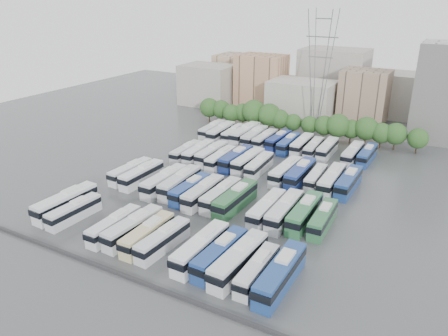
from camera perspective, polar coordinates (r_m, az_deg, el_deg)
The scene contains 54 objects.
ground at distance 90.00m, azimuth 0.51°, elevation -2.97°, with size 220.00×220.00×0.00m, color #424447.
parapet at distance 66.68m, azimuth -13.62°, elevation -13.24°, with size 56.00×0.50×0.50m, color #2D2D30.
tree_line at distance 125.13m, azimuth 9.40°, elevation 6.20°, with size 65.99×7.63×8.81m.
city_buildings at distance 153.79m, azimuth 11.17°, elevation 10.33°, with size 102.00×35.00×20.00m.
apartment_tower at distance 132.09m, azimuth 26.75°, elevation 8.79°, with size 14.00×14.00×26.00m, color silver.
electricity_pylon at distance 128.58m, azimuth 12.40°, elevation 12.89°, with size 9.00×6.91×33.83m.
bus_r0_s0 at distance 85.65m, azimuth -19.97°, elevation -4.25°, with size 3.39×13.40×4.17m.
bus_r0_s1 at distance 82.67m, azimuth -19.01°, elevation -5.35°, with size 2.94×11.25×3.50m.
bus_r0_s4 at distance 75.85m, azimuth -14.15°, elevation -7.29°, with size 2.58×11.48×3.60m.
bus_r0_s5 at distance 74.26m, azimuth -11.78°, elevation -7.61°, with size 3.29×12.51×3.89m.
bus_r0_s6 at distance 72.11m, azimuth -9.94°, elevation -8.50°, with size 2.78×11.89×3.72m.
bus_r0_s7 at distance 70.34m, azimuth -7.99°, elevation -9.27°, with size 3.00×11.57×3.60m.
bus_r0_s9 at distance 67.39m, azimuth -3.05°, elevation -10.36°, with size 3.00×12.99×4.06m.
bus_r0_s10 at distance 66.03m, azimuth -0.51°, elevation -11.14°, with size 3.19×12.66×3.94m.
bus_r0_s11 at distance 64.53m, azimuth 1.94°, elevation -11.90°, with size 3.50×13.47×4.19m.
bus_r0_s12 at distance 63.19m, azimuth 4.36°, elevation -13.15°, with size 2.60×11.26×3.52m.
bus_r0_s13 at distance 62.18m, azimuth 7.38°, elevation -13.56°, with size 2.99×13.46×4.22m.
bus_r1_s0 at distance 97.04m, azimuth -12.11°, elevation -0.41°, with size 3.10×11.76×3.66m.
bus_r1_s1 at distance 94.62m, azimuth -10.69°, elevation -0.84°, with size 2.79×12.21×3.82m.
bus_r1_s3 at distance 90.31m, azimuth -7.79°, elevation -1.70°, with size 2.88×13.04×4.09m.
bus_r1_s4 at distance 89.32m, azimuth -5.77°, elevation -1.89°, with size 3.44×13.06×4.06m.
bus_r1_s5 at distance 86.63m, azimuth -4.43°, elevation -2.76°, with size 2.75×11.82×3.70m.
bus_r1_s6 at distance 84.80m, azimuth -2.76°, elevation -3.21°, with size 2.90×12.51×3.91m.
bus_r1_s7 at distance 83.77m, azimuth -0.39°, elevation -3.54°, with size 2.79×12.28×3.85m.
bus_r1_s8 at distance 82.04m, azimuth 1.51°, elevation -4.02°, with size 3.14×13.19×4.12m.
bus_r1_s10 at distance 79.06m, azimuth 5.60°, elevation -5.29°, with size 2.73×12.34×3.87m.
bus_r1_s11 at distance 78.53m, azimuth 7.91°, elevation -5.53°, with size 3.02×12.98×4.06m.
bus_r1_s12 at distance 78.40m, azimuth 10.46°, elevation -5.75°, with size 3.04×12.99×4.06m.
bus_r1_s13 at distance 77.54m, azimuth 12.78°, elevation -6.45°, with size 3.01×11.71×3.65m.
bus_r2_s1 at distance 107.11m, azimuth -4.98°, elevation 2.15°, with size 2.72×11.36×3.55m.
bus_r2_s2 at distance 106.28m, azimuth -3.37°, elevation 2.09°, with size 3.13×12.02×3.74m.
bus_r2_s3 at distance 105.19m, azimuth -1.64°, elevation 1.91°, with size 2.81×12.07×3.77m.
bus_r2_s4 at distance 102.27m, azimuth -0.43°, elevation 1.29°, with size 2.87×11.76×3.67m.
bus_r2_s5 at distance 101.92m, azimuth 1.59°, elevation 1.28°, with size 3.06×12.56×3.92m.
bus_r2_s6 at distance 100.61m, azimuth 3.16°, elevation 0.94°, with size 3.01×12.28×3.83m.
bus_r2_s7 at distance 98.55m, azimuth 4.61°, elevation 0.38°, with size 3.01×11.75×3.66m.
bus_r2_s9 at distance 95.44m, azimuth 8.07°, elevation -0.42°, with size 3.23×12.74×3.97m.
bus_r2_s10 at distance 94.62m, azimuth 9.93°, elevation -0.69°, with size 2.92×13.13×4.12m.
bus_r2_s11 at distance 94.08m, azimuth 11.89°, elevation -1.21°, with size 2.82×10.89×3.39m.
bus_r2_s12 at distance 92.78m, azimuth 13.89°, elevation -1.51°, with size 3.08×13.03×4.07m.
bus_r2_s13 at distance 92.77m, azimuth 15.95°, elevation -1.75°, with size 2.85×12.76×4.00m.
bus_r3_s0 at distance 123.71m, azimuth -1.52°, elevation 5.03°, with size 3.01×12.10×3.77m.
bus_r3_s1 at distance 121.32m, azimuth -0.39°, elevation 4.74°, with size 3.21×12.76×3.98m.
bus_r3_s2 at distance 120.72m, azimuth 1.28°, elevation 4.55°, with size 3.02×11.51×3.58m.
bus_r3_s3 at distance 119.81m, azimuth 2.76°, elevation 4.56°, with size 3.05×13.64×4.27m.
bus_r3_s4 at distance 117.60m, azimuth 4.00°, elevation 4.12°, with size 3.18×12.80×3.99m.
bus_r3_s5 at distance 116.30m, azimuth 5.34°, elevation 3.78°, with size 2.56×11.53×3.61m.
bus_r3_s6 at distance 115.98m, azimuth 7.14°, elevation 3.65°, with size 3.08×11.65×3.62m.
bus_r3_s7 at distance 113.55m, azimuth 8.42°, elevation 3.19°, with size 2.75×11.72×3.66m.
bus_r3_s8 at distance 113.44m, azimuth 10.13°, elevation 3.08°, with size 2.83×11.96×3.74m.
bus_r3_s9 at distance 111.67m, azimuth 11.62°, elevation 2.60°, with size 2.96×11.35×3.53m.
bus_r3_s10 at distance 111.49m, azimuth 13.35°, elevation 2.48°, with size 2.78×11.94×3.73m.
bus_r3_s12 at distance 109.49m, azimuth 16.44°, elevation 1.82°, with size 2.84×12.21×3.82m.
bus_r3_s13 at distance 110.10m, azimuth 18.18°, elevation 1.66°, with size 2.72×11.44×3.57m.
Camera 1 is at (39.04, -71.58, 38.12)m, focal length 35.00 mm.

